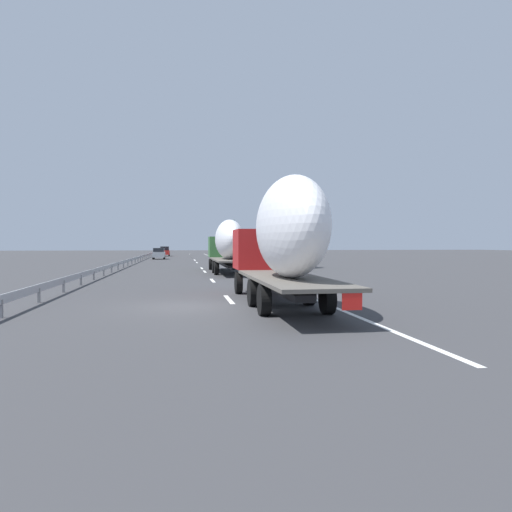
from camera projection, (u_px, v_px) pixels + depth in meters
The scene contains 21 objects.
ground_plane at pixel (183, 264), 57.54m from camera, with size 260.00×260.00×0.00m, color #38383A.
lane_stripe_0 at pixel (229, 299), 20.31m from camera, with size 3.20×0.20×0.01m, color white.
lane_stripe_1 at pixel (212, 281), 30.86m from camera, with size 3.20×0.20×0.01m, color white.
lane_stripe_2 at pixel (205, 272), 41.03m from camera, with size 3.20×0.20×0.01m, color white.
lane_stripe_3 at pixel (202, 268), 46.65m from camera, with size 3.20×0.20×0.01m, color white.
lane_stripe_4 at pixel (197, 263), 61.23m from camera, with size 3.20×0.20×0.01m, color white.
lane_stripe_5 at pixel (194, 260), 71.91m from camera, with size 3.20×0.20×0.01m, color white.
lane_stripe_6 at pixel (195, 260), 69.26m from camera, with size 3.20×0.20×0.01m, color white.
lane_stripe_7 at pixel (192, 257), 86.70m from camera, with size 3.20×0.20×0.01m, color white.
lane_stripe_8 at pixel (192, 257), 86.82m from camera, with size 3.20×0.20×0.01m, color white.
lane_stripe_9 at pixel (190, 254), 112.36m from camera, with size 3.20×0.20×0.01m, color white.
edge_line_right at pixel (224, 262), 63.34m from camera, with size 110.00×0.20×0.01m, color white.
truck_lead at pixel (228, 243), 38.99m from camera, with size 14.03×2.55×4.37m.
truck_trailing at pixel (283, 237), 17.86m from camera, with size 12.99×2.55×4.81m.
car_silver_hatch at pixel (159, 253), 75.15m from camera, with size 4.16×1.91×1.79m.
car_red_compact at pixel (165, 251), 94.34m from camera, with size 4.02×1.90×1.95m.
road_sign at pixel (234, 246), 62.35m from camera, with size 0.10×0.90×3.21m.
tree_0 at pixel (296, 228), 47.45m from camera, with size 3.62×3.62×6.06m.
tree_1 at pixel (234, 235), 88.19m from camera, with size 2.96×2.96×7.19m.
tree_2 at pixel (280, 236), 64.83m from camera, with size 2.88×2.88×5.43m.
guardrail_median at pixel (135, 259), 59.53m from camera, with size 94.00×0.10×0.76m.
Camera 1 is at (-18.19, 0.25, 2.39)m, focal length 32.95 mm.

